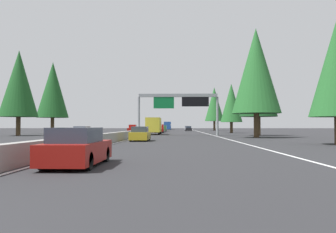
# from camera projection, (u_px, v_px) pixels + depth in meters

# --- Properties ---
(ground_plane) EXTENTS (320.00, 320.00, 0.00)m
(ground_plane) POSITION_uv_depth(u_px,v_px,m) (147.00, 134.00, 63.96)
(ground_plane) COLOR #262628
(median_barrier) EXTENTS (180.00, 0.56, 0.90)m
(median_barrier) POSITION_uv_depth(u_px,v_px,m) (153.00, 130.00, 83.97)
(median_barrier) COLOR gray
(median_barrier) RESTS_ON ground
(shoulder_stripe_right) EXTENTS (160.00, 0.16, 0.01)m
(shoulder_stripe_right) POSITION_uv_depth(u_px,v_px,m) (204.00, 133.00, 73.64)
(shoulder_stripe_right) COLOR silver
(shoulder_stripe_right) RESTS_ON ground
(shoulder_stripe_median) EXTENTS (160.00, 0.16, 0.01)m
(shoulder_stripe_median) POSITION_uv_depth(u_px,v_px,m) (152.00, 133.00, 73.95)
(shoulder_stripe_median) COLOR silver
(shoulder_stripe_median) RESTS_ON ground
(sign_gantry_overhead) EXTENTS (0.50, 12.68, 6.57)m
(sign_gantry_overhead) POSITION_uv_depth(u_px,v_px,m) (179.00, 102.00, 52.96)
(sign_gantry_overhead) COLOR gray
(sign_gantry_overhead) RESTS_ON ground
(sedan_mid_center) EXTENTS (4.40, 1.80, 1.47)m
(sedan_mid_center) POSITION_uv_depth(u_px,v_px,m) (77.00, 148.00, 13.03)
(sedan_mid_center) COLOR maroon
(sedan_mid_center) RESTS_ON ground
(sedan_far_right) EXTENTS (4.40, 1.80, 1.47)m
(sedan_far_right) POSITION_uv_depth(u_px,v_px,m) (140.00, 134.00, 34.45)
(sedan_far_right) COLOR #AD931E
(sedan_far_right) RESTS_ON ground
(box_truck_distant_a) EXTENTS (8.50, 2.40, 2.95)m
(box_truck_distant_a) POSITION_uv_depth(u_px,v_px,m) (154.00, 125.00, 60.31)
(box_truck_distant_a) COLOR gold
(box_truck_distant_a) RESTS_ON ground
(minivan_far_left) EXTENTS (5.00, 1.95, 1.69)m
(minivan_far_left) POSITION_uv_depth(u_px,v_px,m) (163.00, 128.00, 92.92)
(minivan_far_left) COLOR #2D6B38
(minivan_far_left) RESTS_ON ground
(pickup_near_right) EXTENTS (5.60, 2.00, 1.86)m
(pickup_near_right) POSITION_uv_depth(u_px,v_px,m) (159.00, 129.00, 76.53)
(pickup_near_right) COLOR maroon
(pickup_near_right) RESTS_ON ground
(bus_distant_b) EXTENTS (11.50, 2.55, 3.10)m
(bus_distant_b) POSITION_uv_depth(u_px,v_px,m) (168.00, 125.00, 133.50)
(bus_distant_b) COLOR #1E4793
(bus_distant_b) RESTS_ON ground
(sedan_near_center) EXTENTS (4.40, 1.80, 1.47)m
(sedan_near_center) POSITION_uv_depth(u_px,v_px,m) (189.00, 129.00, 100.14)
(sedan_near_center) COLOR black
(sedan_near_center) RESTS_ON ground
(sedan_mid_right) EXTENTS (4.40, 1.80, 1.47)m
(sedan_mid_right) POSITION_uv_depth(u_px,v_px,m) (187.00, 128.00, 117.20)
(sedan_mid_right) COLOR silver
(sedan_mid_right) RESTS_ON ground
(oncoming_near) EXTENTS (5.60, 2.00, 1.86)m
(oncoming_near) POSITION_uv_depth(u_px,v_px,m) (132.00, 128.00, 91.75)
(oncoming_near) COLOR maroon
(oncoming_near) RESTS_ON ground
(oncoming_far) EXTENTS (4.40, 1.80, 1.47)m
(oncoming_far) POSITION_uv_depth(u_px,v_px,m) (82.00, 132.00, 43.34)
(oncoming_far) COLOR white
(oncoming_far) RESTS_ON ground
(conifer_right_near) EXTENTS (6.36, 6.36, 14.46)m
(conifer_right_near) POSITION_uv_depth(u_px,v_px,m) (256.00, 71.00, 44.50)
(conifer_right_near) COLOR #4C3823
(conifer_right_near) RESTS_ON ground
(conifer_right_mid) EXTENTS (6.04, 6.04, 13.72)m
(conifer_right_mid) POSITION_uv_depth(u_px,v_px,m) (258.00, 84.00, 54.37)
(conifer_right_mid) COLOR #4C3823
(conifer_right_mid) RESTS_ON ground
(conifer_right_far) EXTENTS (4.72, 4.72, 10.73)m
(conifer_right_far) POSITION_uv_depth(u_px,v_px,m) (231.00, 103.00, 73.40)
(conifer_right_far) COLOR #4C3823
(conifer_right_far) RESTS_ON ground
(conifer_right_distant) EXTENTS (6.23, 6.23, 14.16)m
(conifer_right_distant) POSITION_uv_depth(u_px,v_px,m) (214.00, 104.00, 110.70)
(conifer_right_distant) COLOR #4C3823
(conifer_right_distant) RESTS_ON ground
(conifer_left_near) EXTENTS (5.91, 5.91, 13.42)m
(conifer_left_near) POSITION_uv_depth(u_px,v_px,m) (19.00, 84.00, 53.00)
(conifer_left_near) COLOR #4C3823
(conifer_left_near) RESTS_ON ground
(conifer_left_mid) EXTENTS (6.51, 6.51, 14.80)m
(conifer_left_mid) POSITION_uv_depth(u_px,v_px,m) (53.00, 90.00, 70.16)
(conifer_left_mid) COLOR #4C3823
(conifer_left_mid) RESTS_ON ground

